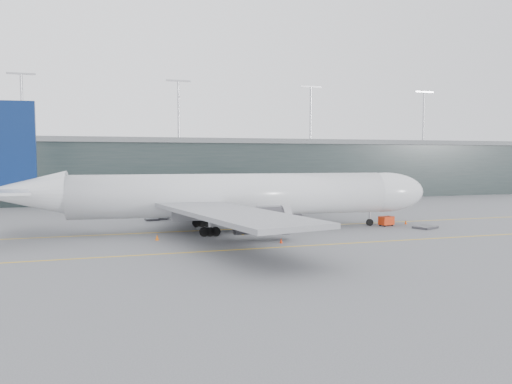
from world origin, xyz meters
name	(u,v)px	position (x,y,z in m)	size (l,w,h in m)	color
ground	(194,227)	(0.00, 0.00, 0.00)	(320.00, 320.00, 0.00)	#59595E
taxiline_a	(199,231)	(0.00, -4.00, 0.01)	(160.00, 0.25, 0.02)	yellow
taxiline_b	(225,250)	(0.00, -20.00, 0.01)	(160.00, 0.25, 0.02)	yellow
taxiline_lead_main	(201,212)	(5.00, 20.00, 0.01)	(0.25, 60.00, 0.02)	yellow
terminal	(155,169)	(0.00, 58.00, 7.62)	(240.00, 36.00, 29.00)	#1D2828
main_aircraft	(229,196)	(4.25, -5.14, 5.05)	(64.19, 60.16, 17.99)	silver
jet_bridge	(270,185)	(20.11, 23.24, 4.83)	(3.97, 44.14, 6.45)	#2F2F34
gse_cart	(386,221)	(28.70, -7.59, 0.83)	(2.45, 1.87, 1.49)	red
baggage_dolly	(425,227)	(32.77, -11.74, 0.19)	(3.22, 2.58, 0.32)	#353439
uld_a	(152,214)	(-5.37, 9.76, 1.08)	(2.42, 2.01, 2.05)	#37373C
uld_b	(163,214)	(-3.50, 10.83, 0.92)	(2.28, 2.01, 1.76)	#37373C
uld_c	(181,215)	(-0.47, 9.75, 0.85)	(2.09, 1.85, 1.61)	#37373C
cone_nose	(406,222)	(32.75, -6.77, 0.33)	(0.42, 0.42, 0.67)	#E54D0C
cone_wing_stbd	(281,241)	(7.75, -17.44, 0.32)	(0.40, 0.40, 0.63)	red
cone_wing_port	(242,215)	(10.37, 9.69, 0.35)	(0.44, 0.44, 0.71)	#E05E0C
cone_tail	(157,237)	(-6.70, -10.68, 0.39)	(0.49, 0.49, 0.78)	#CC560B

